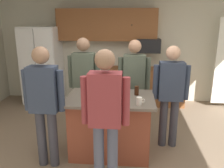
# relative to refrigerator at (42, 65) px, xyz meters

# --- Properties ---
(floor) EXTENTS (7.04, 7.04, 0.00)m
(floor) POSITION_rel_refrigerator_xyz_m (2.00, -2.38, -0.94)
(floor) COLOR #7F6B56
(floor) RESTS_ON ground
(back_wall) EXTENTS (6.40, 0.10, 2.60)m
(back_wall) POSITION_rel_refrigerator_xyz_m (2.00, 0.42, 0.36)
(back_wall) COLOR beige
(back_wall) RESTS_ON ground
(cabinet_run_upper) EXTENTS (2.40, 0.38, 0.75)m
(cabinet_run_upper) POSITION_rel_refrigerator_xyz_m (1.60, 0.22, 0.98)
(cabinet_run_upper) COLOR brown
(cabinet_run_lower) EXTENTS (1.80, 0.63, 0.90)m
(cabinet_run_lower) POSITION_rel_refrigerator_xyz_m (2.60, 0.10, -0.49)
(cabinet_run_lower) COLOR brown
(cabinet_run_lower) RESTS_ON ground
(refrigerator) EXTENTS (0.87, 0.76, 1.89)m
(refrigerator) POSITION_rel_refrigerator_xyz_m (0.00, 0.00, 0.00)
(refrigerator) COLOR white
(refrigerator) RESTS_ON ground
(microwave_over_range) EXTENTS (0.56, 0.40, 0.32)m
(microwave_over_range) POSITION_rel_refrigerator_xyz_m (2.60, 0.12, 0.51)
(microwave_over_range) COLOR black
(kitchen_island) EXTENTS (1.32, 0.88, 0.93)m
(kitchen_island) POSITION_rel_refrigerator_xyz_m (1.92, -2.22, -0.47)
(kitchen_island) COLOR brown
(kitchen_island) RESTS_ON ground
(person_guest_by_door) EXTENTS (0.57, 0.23, 1.72)m
(person_guest_by_door) POSITION_rel_refrigerator_xyz_m (2.28, -1.48, 0.05)
(person_guest_by_door) COLOR #4C5166
(person_guest_by_door) RESTS_ON ground
(person_guest_left) EXTENTS (0.57, 0.23, 1.76)m
(person_guest_left) POSITION_rel_refrigerator_xyz_m (1.39, -1.55, 0.08)
(person_guest_left) COLOR #383842
(person_guest_left) RESTS_ON ground
(person_elder_center) EXTENTS (0.57, 0.22, 1.68)m
(person_elder_center) POSITION_rel_refrigerator_xyz_m (2.86, -1.92, 0.02)
(person_elder_center) COLOR #383842
(person_elder_center) RESTS_ON ground
(person_host_foreground) EXTENTS (0.57, 0.23, 1.75)m
(person_host_foreground) POSITION_rel_refrigerator_xyz_m (1.94, -3.01, 0.07)
(person_host_foreground) COLOR #4C5166
(person_host_foreground) RESTS_ON ground
(person_guest_right) EXTENTS (0.57, 0.23, 1.73)m
(person_guest_right) POSITION_rel_refrigerator_xyz_m (1.06, -2.63, 0.06)
(person_guest_right) COLOR #383842
(person_guest_right) RESTS_ON ground
(tumbler_amber) EXTENTS (0.07, 0.07, 0.14)m
(tumbler_amber) POSITION_rel_refrigerator_xyz_m (2.32, -2.07, 0.06)
(tumbler_amber) COLOR black
(tumbler_amber) RESTS_ON kitchen_island
(mug_ceramic_white) EXTENTS (0.12, 0.08, 0.11)m
(mug_ceramic_white) POSITION_rel_refrigerator_xyz_m (2.35, -2.50, 0.04)
(mug_ceramic_white) COLOR white
(mug_ceramic_white) RESTS_ON kitchen_island
(mug_blue_stoneware) EXTENTS (0.13, 0.09, 0.11)m
(mug_blue_stoneware) POSITION_rel_refrigerator_xyz_m (1.60, -2.50, 0.04)
(mug_blue_stoneware) COLOR #4C6B99
(mug_blue_stoneware) RESTS_ON kitchen_island
(serving_tray) EXTENTS (0.44, 0.30, 0.04)m
(serving_tray) POSITION_rel_refrigerator_xyz_m (1.97, -2.18, 0.01)
(serving_tray) COLOR #B7B7BC
(serving_tray) RESTS_ON kitchen_island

